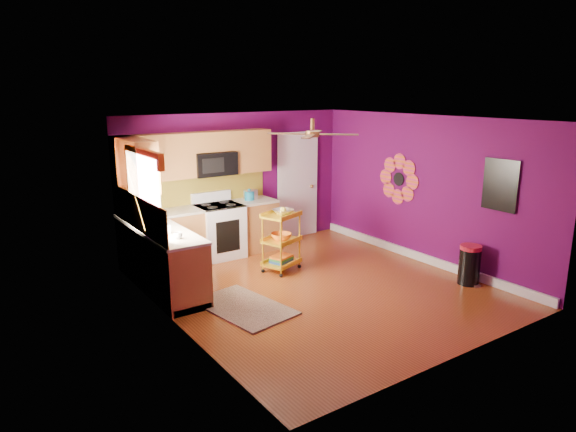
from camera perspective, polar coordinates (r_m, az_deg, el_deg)
ground at (r=7.81m, az=3.43°, el=-7.93°), size 5.00×5.00×0.00m
room_envelope at (r=7.38m, az=3.78°, el=3.96°), size 4.54×5.04×2.52m
lower_cabinets at (r=8.52m, az=-11.34°, el=-3.22°), size 2.81×2.31×0.94m
electric_range at (r=9.13m, az=-7.65°, el=-1.58°), size 0.76×0.66×1.13m
upper_cabinetry at (r=8.59m, az=-12.08°, el=6.23°), size 2.80×2.30×1.26m
left_window at (r=7.22m, az=-15.79°, el=4.09°), size 0.08×1.35×1.08m
panel_door at (r=10.21m, az=1.05°, el=3.32°), size 0.95×0.11×2.15m
right_wall_art at (r=8.71m, az=16.68°, el=3.68°), size 0.04×2.74×1.04m
ceiling_fan at (r=7.44m, az=2.74°, el=9.17°), size 1.01×1.01×0.26m
shag_rug at (r=7.14m, az=-4.93°, el=-10.04°), size 1.08×1.52×0.02m
rolling_cart at (r=8.34m, az=-0.72°, el=-2.50°), size 0.70×0.61×1.06m
trash_can at (r=8.31m, az=19.51°, el=-5.13°), size 0.41×0.41×0.61m
teal_kettle at (r=9.36m, az=-4.31°, el=2.29°), size 0.18×0.18×0.21m
toaster at (r=9.41m, az=-4.17°, el=2.39°), size 0.22×0.15×0.18m
soap_bottle_a at (r=7.35m, az=-13.29°, el=-1.23°), size 0.08×0.08×0.18m
soap_bottle_b at (r=7.80m, az=-14.51°, el=-0.50°), size 0.13×0.13×0.17m
counter_dish at (r=8.16m, az=-15.47°, el=-0.29°), size 0.27×0.27×0.07m
counter_cup at (r=7.08m, az=-12.11°, el=-2.14°), size 0.11×0.11×0.09m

